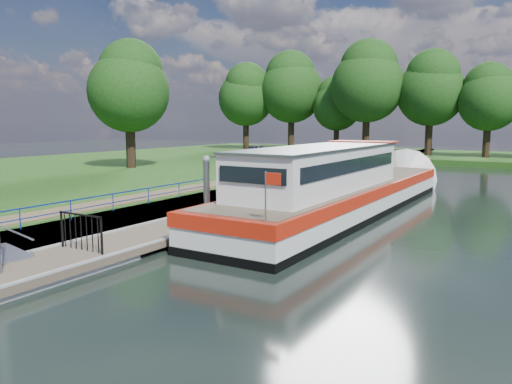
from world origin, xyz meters
The scene contains 15 objects.
ground centered at (0.00, 0.00, 0.00)m, with size 160.00×160.00×0.00m, color black.
riverbank centered at (-18.00, 15.00, 0.39)m, with size 32.00×90.00×0.78m, color #1E4714.
bank_edge centered at (-2.55, 15.00, 0.39)m, with size 1.10×90.00×0.78m, color #473D2D.
footpath centered at (-4.40, 8.00, 0.80)m, with size 1.60×40.00×0.05m, color brown.
carpark centered at (-11.00, 38.00, 0.81)m, with size 14.00×12.00×0.06m, color black.
blue_fence centered at (-2.75, 3.00, 1.31)m, with size 0.04×18.04×0.72m.
pontoon centered at (0.00, 13.00, 0.18)m, with size 2.50×30.00×0.56m.
mooring_piles centered at (0.00, 13.00, 1.28)m, with size 0.30×27.30×3.55m.
gate_panel centered at (0.00, 2.20, 1.15)m, with size 1.85×0.05×1.15m.
barge centered at (3.60, 14.72, 1.09)m, with size 4.36×21.15×4.78m.
horizon_trees centered at (-1.61, 48.68, 7.95)m, with size 54.38×10.03×12.87m.
bank_tree_a centered at (-15.99, 20.08, 7.02)m, with size 6.12×6.12×9.72m.
car_a centered at (-7.27, 37.13, 1.42)m, with size 1.39×3.46×1.18m, color #999999.
car_b centered at (-9.75, 36.65, 1.40)m, with size 1.20×3.45×1.14m, color #999999.
car_c centered at (-14.11, 35.78, 1.37)m, with size 1.50×3.69×1.07m, color #999999.
Camera 1 is at (12.31, -7.65, 4.32)m, focal length 35.00 mm.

